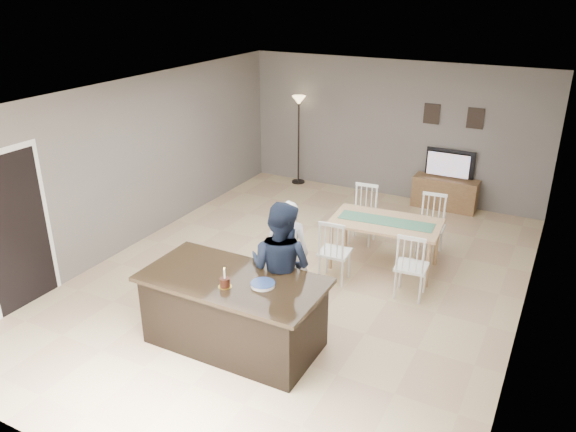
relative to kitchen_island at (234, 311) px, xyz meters
The scene contains 14 objects.
floor 1.86m from the kitchen_island, 90.00° to the left, with size 8.00×8.00×0.00m, color tan.
room_shell 2.18m from the kitchen_island, 90.00° to the left, with size 8.00×8.00×8.00m.
kitchen_island is the anchor object (origin of this frame).
tv_console 5.70m from the kitchen_island, 77.84° to the left, with size 1.20×0.40×0.60m, color brown.
television 5.78m from the kitchen_island, 77.99° to the left, with size 0.91×0.12×0.53m, color black.
tv_screen_glow 5.70m from the kitchen_island, 77.82° to the left, with size 0.78×0.78×0.00m, color orange.
picture_frames 6.03m from the kitchen_island, 78.74° to the left, with size 1.10×0.02×0.38m.
doorway 3.14m from the kitchen_island, behind, with size 0.00×2.10×2.65m.
woman 1.19m from the kitchen_island, 83.67° to the left, with size 0.54×0.35×1.48m, color silver.
man 0.76m from the kitchen_island, 58.56° to the left, with size 0.83×0.65×1.71m, color #171F32.
birthday_cake 0.54m from the kitchen_island, 80.97° to the right, with size 0.16×0.16×0.24m.
plate_stack 0.62m from the kitchen_island, ahead, with size 0.28×0.28×0.04m.
dining_table 2.90m from the kitchen_island, 70.97° to the left, with size 1.68×1.93×0.98m.
floor_lamp 6.01m from the kitchen_island, 109.26° to the left, with size 0.28×0.28×1.88m.
Camera 1 is at (3.21, -6.54, 4.08)m, focal length 35.00 mm.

